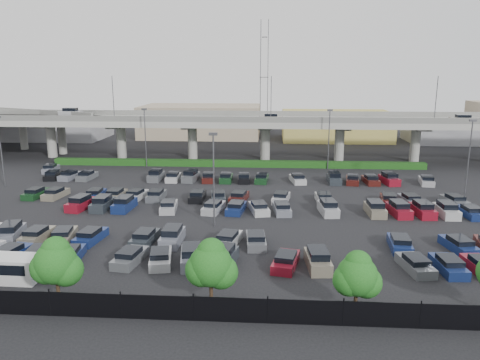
# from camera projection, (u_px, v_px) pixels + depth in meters

# --- Properties ---
(ground) EXTENTS (280.00, 280.00, 0.00)m
(ground) POSITION_uv_depth(u_px,v_px,m) (222.00, 206.00, 59.07)
(ground) COLOR black
(overpass) EXTENTS (150.00, 13.00, 15.80)m
(overpass) POSITION_uv_depth(u_px,v_px,m) (238.00, 123.00, 88.60)
(overpass) COLOR #989991
(overpass) RESTS_ON ground
(on_ramp) EXTENTS (50.93, 30.13, 8.80)m
(on_ramp) POSITION_uv_depth(u_px,v_px,m) (6.00, 117.00, 102.71)
(on_ramp) COLOR #989991
(on_ramp) RESTS_ON ground
(hedge) EXTENTS (66.00, 1.60, 1.10)m
(hedge) POSITION_uv_depth(u_px,v_px,m) (236.00, 163.00, 83.25)
(hedge) COLOR #163E12
(hedge) RESTS_ON ground
(fence) EXTENTS (70.00, 0.10, 2.00)m
(fence) POSITION_uv_depth(u_px,v_px,m) (178.00, 308.00, 31.66)
(fence) COLOR black
(fence) RESTS_ON ground
(tree_row) EXTENTS (65.07, 3.66, 5.94)m
(tree_row) POSITION_uv_depth(u_px,v_px,m) (192.00, 264.00, 32.45)
(tree_row) COLOR #332316
(tree_row) RESTS_ON ground
(shuttle_bus) EXTENTS (6.55, 2.39, 2.09)m
(shuttle_bus) POSITION_uv_depth(u_px,v_px,m) (0.00, 267.00, 37.72)
(shuttle_bus) COLOR silver
(shuttle_bus) RESTS_ON ground
(parked_cars) EXTENTS (63.01, 41.66, 1.67)m
(parked_cars) POSITION_uv_depth(u_px,v_px,m) (214.00, 210.00, 55.07)
(parked_cars) COLOR slate
(parked_cars) RESTS_ON ground
(light_poles) EXTENTS (66.90, 48.38, 10.30)m
(light_poles) POSITION_uv_depth(u_px,v_px,m) (191.00, 154.00, 59.87)
(light_poles) COLOR #49494E
(light_poles) RESTS_ON ground
(distant_buildings) EXTENTS (138.00, 24.00, 9.00)m
(distant_buildings) POSITION_uv_depth(u_px,v_px,m) (296.00, 124.00, 117.50)
(distant_buildings) COLOR gray
(distant_buildings) RESTS_ON ground
(comm_tower) EXTENTS (2.40, 2.40, 30.00)m
(comm_tower) POSITION_uv_depth(u_px,v_px,m) (264.00, 75.00, 127.20)
(comm_tower) COLOR #49494E
(comm_tower) RESTS_ON ground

